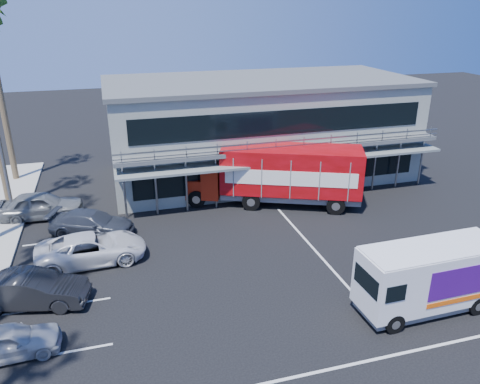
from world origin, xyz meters
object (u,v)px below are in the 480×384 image
object	(u,v)px
red_truck	(279,173)
parked_car_b	(32,290)
parked_car_a	(7,342)
white_van	(430,277)

from	to	relation	value
red_truck	parked_car_b	bearing A→B (deg)	-128.69
parked_car_a	parked_car_b	distance (m)	3.25
parked_car_a	white_van	bearing A→B (deg)	-99.28
red_truck	parked_car_a	xyz separation A→B (m)	(-14.77, -10.81, -1.49)
red_truck	parked_car_a	world-z (taller)	red_truck
parked_car_a	parked_car_b	xyz separation A→B (m)	(0.55, 3.20, 0.12)
parked_car_b	red_truck	bearing A→B (deg)	-48.55
red_truck	parked_car_a	size ratio (longest dim) A/B	3.05
parked_car_a	parked_car_b	bearing A→B (deg)	-12.89
red_truck	white_van	bearing A→B (deg)	-57.33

